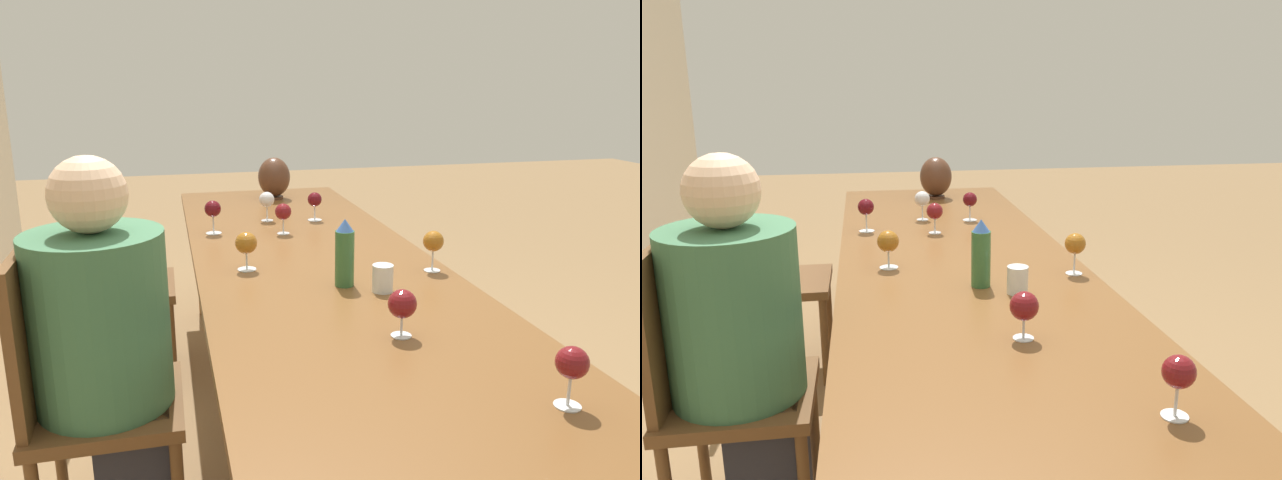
% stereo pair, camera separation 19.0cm
% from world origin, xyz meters
% --- Properties ---
extents(ground_plane, '(14.00, 14.00, 0.00)m').
position_xyz_m(ground_plane, '(0.00, 0.00, 0.00)').
color(ground_plane, olive).
extents(dining_table, '(3.00, 0.91, 0.73)m').
position_xyz_m(dining_table, '(0.00, 0.00, 0.67)').
color(dining_table, brown).
rests_on(dining_table, ground_plane).
extents(water_bottle, '(0.07, 0.07, 0.23)m').
position_xyz_m(water_bottle, '(-0.33, -0.03, 0.84)').
color(water_bottle, '#336638').
rests_on(water_bottle, dining_table).
extents(water_tumbler, '(0.07, 0.07, 0.09)m').
position_xyz_m(water_tumbler, '(-0.42, -0.13, 0.78)').
color(water_tumbler, silver).
rests_on(water_tumbler, dining_table).
extents(vase, '(0.18, 0.18, 0.24)m').
position_xyz_m(vase, '(1.21, -0.06, 0.85)').
color(vase, '#4C2D1E').
rests_on(vase, dining_table).
extents(wine_glass_0, '(0.07, 0.07, 0.14)m').
position_xyz_m(wine_glass_0, '(-1.21, -0.27, 0.83)').
color(wine_glass_0, silver).
rests_on(wine_glass_0, dining_table).
extents(wine_glass_1, '(0.07, 0.07, 0.14)m').
position_xyz_m(wine_glass_1, '(0.41, 0.04, 0.83)').
color(wine_glass_1, silver).
rests_on(wine_glass_1, dining_table).
extents(wine_glass_2, '(0.08, 0.08, 0.13)m').
position_xyz_m(wine_glass_2, '(-0.78, -0.06, 0.82)').
color(wine_glass_2, silver).
rests_on(wine_glass_2, dining_table).
extents(wine_glass_3, '(0.07, 0.07, 0.15)m').
position_xyz_m(wine_glass_3, '(-0.26, -0.38, 0.84)').
color(wine_glass_3, silver).
rests_on(wine_glass_3, dining_table).
extents(wine_glass_4, '(0.07, 0.07, 0.14)m').
position_xyz_m(wine_glass_4, '(0.67, 0.07, 0.83)').
color(wine_glass_4, silver).
rests_on(wine_glass_4, dining_table).
extents(wine_glass_5, '(0.08, 0.08, 0.14)m').
position_xyz_m(wine_glass_5, '(-0.08, 0.27, 0.83)').
color(wine_glass_5, silver).
rests_on(wine_glass_5, dining_table).
extents(wine_glass_6, '(0.07, 0.07, 0.14)m').
position_xyz_m(wine_glass_6, '(0.63, -0.16, 0.83)').
color(wine_glass_6, silver).
rests_on(wine_glass_6, dining_table).
extents(wine_glass_7, '(0.07, 0.07, 0.15)m').
position_xyz_m(wine_glass_7, '(0.49, 0.34, 0.84)').
color(wine_glass_7, silver).
rests_on(wine_glass_7, dining_table).
extents(chair_near, '(0.44, 0.44, 0.95)m').
position_xyz_m(chair_near, '(-0.46, 0.82, 0.51)').
color(chair_near, brown).
rests_on(chair_near, ground_plane).
extents(chair_far, '(0.44, 0.44, 0.95)m').
position_xyz_m(chair_far, '(0.64, 0.82, 0.51)').
color(chair_far, brown).
rests_on(chair_far, ground_plane).
extents(person_near, '(0.40, 0.40, 1.21)m').
position_xyz_m(person_near, '(-0.46, 0.73, 0.64)').
color(person_near, '#2D2D38').
rests_on(person_near, ground_plane).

